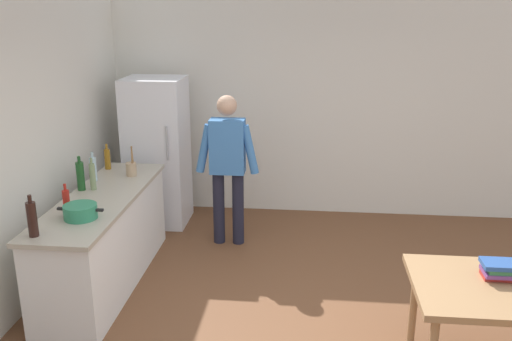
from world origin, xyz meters
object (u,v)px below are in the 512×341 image
(bottle_vinegar_tall, at_px, (93,176))
(book_stack, at_px, (501,270))
(refrigerator, at_px, (157,152))
(cooking_pot, at_px, (80,212))
(person, at_px, (228,161))
(bottle_wine_green, at_px, (80,176))
(utensil_jar, at_px, (131,168))
(bottle_wine_dark, at_px, (32,219))
(bottle_oil_amber, at_px, (107,159))
(bottle_sauce_red, at_px, (66,200))
(bottle_water_clear, at_px, (93,169))

(bottle_vinegar_tall, height_order, book_stack, bottle_vinegar_tall)
(refrigerator, relative_size, bottle_vinegar_tall, 5.62)
(cooking_pot, bearing_deg, book_stack, -7.61)
(person, height_order, bottle_wine_green, person)
(utensil_jar, distance_m, bottle_wine_green, 0.60)
(bottle_wine_dark, bearing_deg, cooking_pot, 61.35)
(cooking_pot, relative_size, bottle_oil_amber, 1.43)
(refrigerator, height_order, bottle_sauce_red, refrigerator)
(cooking_pot, height_order, book_stack, cooking_pot)
(person, bearing_deg, bottle_water_clear, -155.32)
(bottle_water_clear, bearing_deg, person, 24.68)
(refrigerator, distance_m, bottle_wine_green, 1.49)
(bottle_wine_green, bearing_deg, person, 34.41)
(bottle_oil_amber, bearing_deg, utensil_jar, -31.98)
(bottle_oil_amber, height_order, bottle_sauce_red, bottle_oil_amber)
(refrigerator, relative_size, bottle_wine_dark, 5.29)
(cooking_pot, relative_size, bottle_vinegar_tall, 1.25)
(utensil_jar, bearing_deg, person, 22.25)
(bottle_vinegar_tall, distance_m, book_stack, 3.67)
(cooking_pot, distance_m, utensil_jar, 1.20)
(book_stack, bearing_deg, cooking_pot, 172.39)
(utensil_jar, relative_size, bottle_wine_green, 0.94)
(utensil_jar, xyz_separation_m, bottle_water_clear, (-0.33, -0.20, 0.05))
(refrigerator, distance_m, utensil_jar, 0.95)
(utensil_jar, xyz_separation_m, book_stack, (3.25, -1.64, -0.16))
(person, height_order, book_stack, person)
(utensil_jar, height_order, bottle_wine_green, bottle_wine_green)
(bottle_wine_dark, bearing_deg, utensil_jar, 80.47)
(cooking_pot, distance_m, bottle_wine_green, 0.76)
(person, xyz_separation_m, bottle_wine_green, (-1.30, -0.89, 0.07))
(person, xyz_separation_m, bottle_oil_amber, (-1.29, -0.19, 0.04))
(refrigerator, height_order, utensil_jar, refrigerator)
(cooking_pot, height_order, bottle_vinegar_tall, bottle_vinegar_tall)
(bottle_wine_green, bearing_deg, refrigerator, 76.37)
(bottle_sauce_red, relative_size, bottle_wine_green, 0.71)
(bottle_sauce_red, xyz_separation_m, bottle_wine_dark, (-0.02, -0.57, 0.05))
(utensil_jar, bearing_deg, bottle_water_clear, -148.75)
(person, height_order, bottle_wine_dark, person)
(bottle_water_clear, distance_m, bottle_vinegar_tall, 0.29)
(utensil_jar, bearing_deg, book_stack, -26.78)
(bottle_oil_amber, xyz_separation_m, bottle_wine_dark, (0.06, -1.80, 0.03))
(bottle_wine_dark, height_order, book_stack, bottle_wine_dark)
(cooking_pot, xyz_separation_m, utensil_jar, (0.05, 1.20, 0.02))
(bottle_wine_green, distance_m, bottle_wine_dark, 1.10)
(refrigerator, height_order, bottle_wine_green, refrigerator)
(refrigerator, distance_m, bottle_sauce_red, 1.99)
(utensil_jar, xyz_separation_m, bottle_sauce_red, (-0.25, -1.02, 0.02))
(bottle_vinegar_tall, height_order, bottle_wine_dark, bottle_wine_dark)
(bottle_wine_dark, distance_m, book_stack, 3.52)
(person, distance_m, bottle_sauce_red, 1.87)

